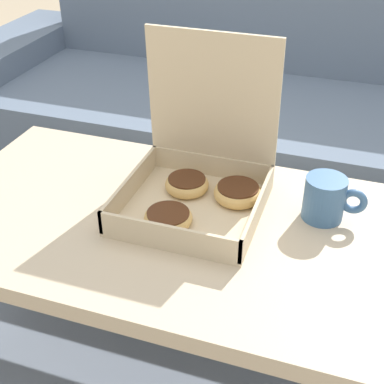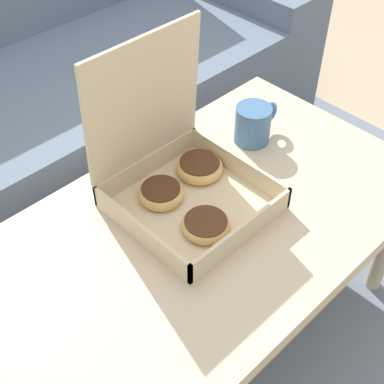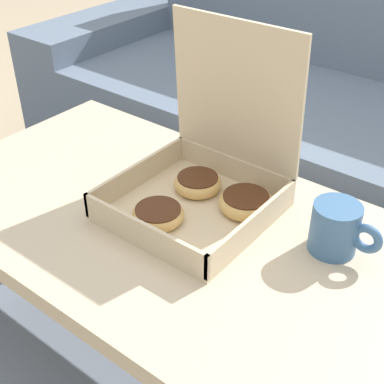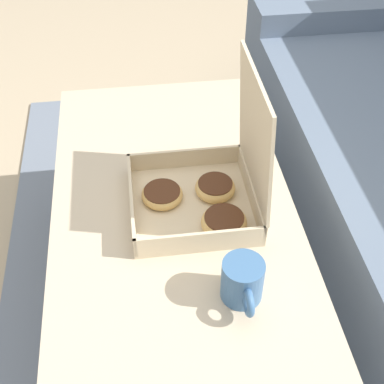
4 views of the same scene
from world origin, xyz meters
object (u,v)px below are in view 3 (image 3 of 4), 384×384
(couch, at_px, (341,130))
(coffee_table, at_px, (167,234))
(pastry_box, at_px, (207,179))
(coffee_mug, at_px, (337,229))

(couch, height_order, coffee_table, couch)
(coffee_table, distance_m, pastry_box, 0.14)
(couch, xyz_separation_m, coffee_mug, (0.31, -0.77, 0.21))
(couch, height_order, coffee_mug, couch)
(coffee_table, xyz_separation_m, coffee_mug, (0.31, 0.12, 0.09))
(couch, distance_m, pastry_box, 0.82)
(pastry_box, height_order, coffee_mug, pastry_box)
(couch, xyz_separation_m, pastry_box, (0.04, -0.79, 0.22))
(couch, bearing_deg, coffee_table, -90.00)
(couch, bearing_deg, pastry_box, -87.39)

